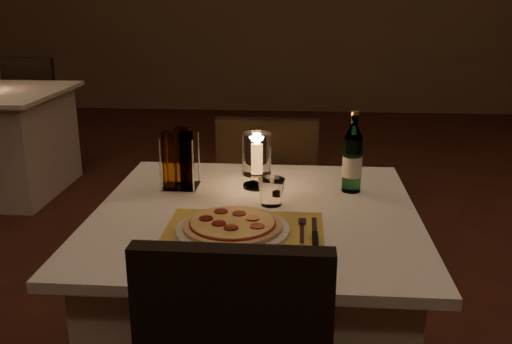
# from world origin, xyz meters

# --- Properties ---
(main_table) EXTENTS (1.00, 1.00, 0.74)m
(main_table) POSITION_xyz_m (-0.15, -0.25, 0.37)
(main_table) COLOR white
(main_table) RESTS_ON ground
(chair_far) EXTENTS (0.42, 0.42, 0.90)m
(chair_far) POSITION_xyz_m (-0.15, 0.47, 0.55)
(chair_far) COLOR black
(chair_far) RESTS_ON ground
(placemat) EXTENTS (0.45, 0.34, 0.00)m
(placemat) POSITION_xyz_m (-0.17, -0.43, 0.74)
(placemat) COLOR gold
(placemat) RESTS_ON main_table
(plate) EXTENTS (0.32, 0.32, 0.01)m
(plate) POSITION_xyz_m (-0.20, -0.43, 0.75)
(plate) COLOR white
(plate) RESTS_ON placemat
(pizza) EXTENTS (0.28, 0.28, 0.02)m
(pizza) POSITION_xyz_m (-0.20, -0.43, 0.77)
(pizza) COLOR #D8B77F
(pizza) RESTS_ON plate
(fork) EXTENTS (0.02, 0.18, 0.00)m
(fork) POSITION_xyz_m (-0.00, -0.39, 0.75)
(fork) COLOR silver
(fork) RESTS_ON placemat
(knife) EXTENTS (0.02, 0.22, 0.01)m
(knife) POSITION_xyz_m (0.03, -0.45, 0.75)
(knife) COLOR black
(knife) RESTS_ON placemat
(tumbler) EXTENTS (0.09, 0.09, 0.09)m
(tumbler) POSITION_xyz_m (-0.10, -0.19, 0.78)
(tumbler) COLOR white
(tumbler) RESTS_ON main_table
(water_bottle) EXTENTS (0.07, 0.07, 0.28)m
(water_bottle) POSITION_xyz_m (0.16, -0.04, 0.85)
(water_bottle) COLOR #529966
(water_bottle) RESTS_ON main_table
(hurricane_candle) EXTENTS (0.10, 0.10, 0.19)m
(hurricane_candle) POSITION_xyz_m (-0.16, -0.02, 0.85)
(hurricane_candle) COLOR white
(hurricane_candle) RESTS_ON main_table
(cruet_caddy) EXTENTS (0.12, 0.12, 0.21)m
(cruet_caddy) POSITION_xyz_m (-0.42, -0.06, 0.84)
(cruet_caddy) COLOR white
(cruet_caddy) RESTS_ON main_table
(neighbor_chair_lb) EXTENTS (0.42, 0.42, 0.90)m
(neighbor_chair_lb) POSITION_xyz_m (-2.17, 2.58, 0.55)
(neighbor_chair_lb) COLOR black
(neighbor_chair_lb) RESTS_ON ground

